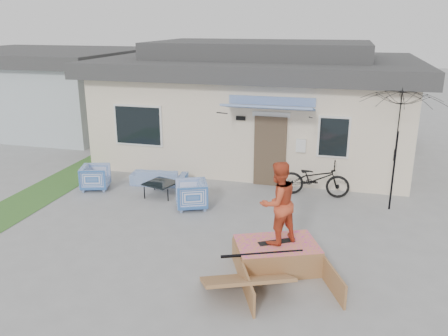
% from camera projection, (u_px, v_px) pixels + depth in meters
% --- Properties ---
extents(ground, '(90.00, 90.00, 0.00)m').
position_uv_depth(ground, '(190.00, 248.00, 10.08)').
color(ground, gray).
rests_on(ground, ground).
extents(grass_strip, '(1.40, 8.00, 0.01)m').
position_uv_depth(grass_strip, '(40.00, 194.00, 13.20)').
color(grass_strip, '#356429').
rests_on(grass_strip, ground).
extents(house, '(10.80, 8.49, 4.10)m').
position_uv_depth(house, '(260.00, 101.00, 16.85)').
color(house, beige).
rests_on(house, ground).
extents(neighbor_house, '(8.60, 7.60, 3.50)m').
position_uv_depth(neighbor_house, '(44.00, 88.00, 21.32)').
color(neighbor_house, '#AEBBC1').
rests_on(neighbor_house, ground).
extents(loveseat, '(1.72, 0.68, 0.65)m').
position_uv_depth(loveseat, '(159.00, 174.00, 13.93)').
color(loveseat, '#255BAE').
rests_on(loveseat, ground).
extents(armchair_left, '(0.91, 0.94, 0.79)m').
position_uv_depth(armchair_left, '(95.00, 176.00, 13.51)').
color(armchair_left, '#255BAE').
rests_on(armchair_left, ground).
extents(armchair_right, '(1.00, 1.02, 0.82)m').
position_uv_depth(armchair_right, '(191.00, 193.00, 12.13)').
color(armchair_right, '#255BAE').
rests_on(armchair_right, ground).
extents(coffee_table, '(0.98, 0.98, 0.39)m').
position_uv_depth(coffee_table, '(161.00, 189.00, 13.06)').
color(coffee_table, black).
rests_on(coffee_table, ground).
extents(bicycle, '(1.93, 0.69, 1.23)m').
position_uv_depth(bicycle, '(315.00, 175.00, 12.91)').
color(bicycle, black).
rests_on(bicycle, ground).
extents(patio_umbrella, '(2.16, 2.01, 2.20)m').
position_uv_depth(patio_umbrella, '(397.00, 145.00, 11.63)').
color(patio_umbrella, black).
rests_on(patio_umbrella, ground).
extents(skate_ramp, '(2.29, 2.57, 0.53)m').
position_uv_depth(skate_ramp, '(277.00, 256.00, 9.19)').
color(skate_ramp, '#94643A').
rests_on(skate_ramp, ground).
extents(skateboard, '(0.73, 0.54, 0.05)m').
position_uv_depth(skateboard, '(276.00, 241.00, 9.16)').
color(skateboard, black).
rests_on(skateboard, skate_ramp).
extents(skater, '(1.01, 1.02, 1.66)m').
position_uv_depth(skater, '(278.00, 202.00, 8.90)').
color(skater, '#CF4C2A').
rests_on(skater, skateboard).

